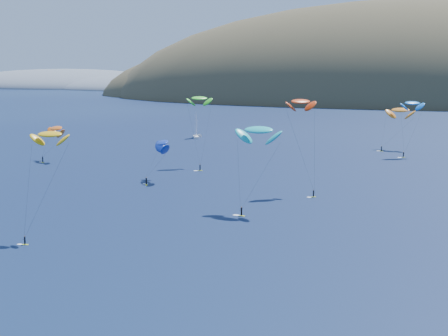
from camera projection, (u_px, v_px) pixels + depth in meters
name	position (u px, v px, depth m)	size (l,w,h in m)	color
island	(425.00, 111.00, 588.71)	(730.00, 300.00, 210.00)	#3D3526
headland	(82.00, 89.00, 916.05)	(460.00, 250.00, 60.00)	slate
sailboat	(196.00, 136.00, 283.15)	(10.22, 9.60, 12.21)	white
kitesurfer_1	(56.00, 128.00, 215.09)	(11.29, 11.27, 14.14)	#ECFF1C
kitesurfer_2	(50.00, 134.00, 119.42)	(7.88, 10.67, 21.90)	#ECFF1C
kitesurfer_3	(199.00, 98.00, 203.24)	(9.20, 14.99, 24.46)	#ECFF1C
kitesurfer_4	(412.00, 103.00, 224.27)	(9.73, 9.27, 21.77)	#ECFF1C
kitesurfer_5	(259.00, 130.00, 140.06)	(11.13, 10.05, 21.48)	#ECFF1C
kitesurfer_9	(301.00, 102.00, 159.50)	(9.85, 9.88, 25.98)	#ECFF1C
kitesurfer_10	(162.00, 143.00, 178.60)	(9.75, 14.69, 13.71)	#ECFF1C
kitesurfer_11	(400.00, 110.00, 243.94)	(13.00, 14.15, 18.59)	#ECFF1C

